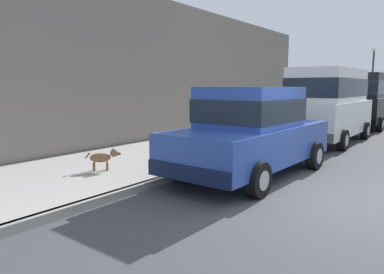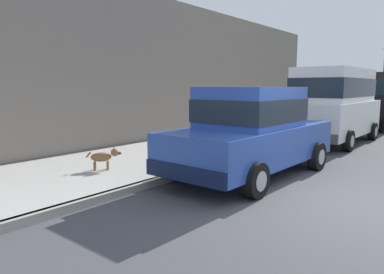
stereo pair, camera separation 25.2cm
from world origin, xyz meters
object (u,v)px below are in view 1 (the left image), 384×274
at_px(dog_brown, 104,157).
at_px(car_black_van, 365,98).
at_px(car_blue_sedan, 251,131).
at_px(car_white_van, 328,102).
at_px(street_lamp, 373,72).

bearing_deg(dog_brown, car_black_van, 79.86).
height_order(car_black_van, dog_brown, car_black_van).
bearing_deg(car_black_van, car_blue_sedan, -89.84).
relative_size(car_white_van, street_lamp, 1.11).
xyz_separation_m(car_white_van, dog_brown, (-2.38, -7.89, -0.97)).
bearing_deg(street_lamp, car_black_van, -81.39).
distance_m(car_blue_sedan, car_white_van, 5.90).
height_order(car_blue_sedan, dog_brown, car_blue_sedan).
distance_m(car_black_van, street_lamp, 9.51).
bearing_deg(car_blue_sedan, street_lamp, 93.93).
xyz_separation_m(car_white_van, street_lamp, (-1.34, 15.04, 1.51)).
relative_size(car_blue_sedan, car_black_van, 0.95).
relative_size(car_white_van, dog_brown, 8.18).
distance_m(dog_brown, street_lamp, 23.08).
xyz_separation_m(car_blue_sedan, street_lamp, (-1.44, 20.92, 1.92)).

